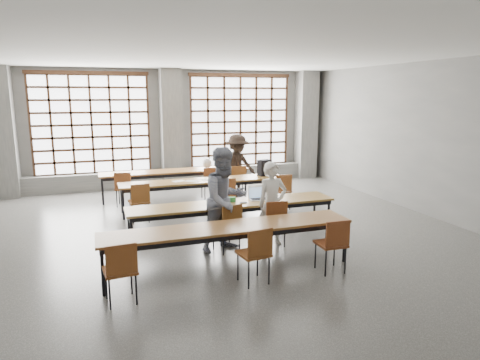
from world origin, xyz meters
name	(u,v)px	position (x,y,z in m)	size (l,w,h in m)	color
floor	(221,239)	(0.00, 0.00, 0.00)	(11.00, 11.00, 0.00)	#484846
ceiling	(219,52)	(0.00, 0.00, 3.50)	(11.00, 11.00, 0.00)	silver
wall_back	(170,128)	(0.00, 5.50, 1.75)	(10.00, 10.00, 0.00)	#595956
wall_front	(453,248)	(0.00, -5.50, 1.75)	(10.00, 10.00, 0.00)	#595956
wall_right	(435,140)	(5.00, 0.00, 1.75)	(11.00, 11.00, 0.00)	#595956
column_left	(3,133)	(-4.50, 5.22, 1.75)	(0.60, 0.55, 3.50)	#545451
column_mid	(171,129)	(0.00, 5.22, 1.75)	(0.60, 0.55, 3.50)	#545451
column_right	(306,125)	(4.50, 5.22, 1.75)	(0.60, 0.55, 3.50)	#545451
window_left	(92,125)	(-2.25, 5.42, 1.90)	(3.32, 0.12, 3.00)	white
window_right	(240,122)	(2.25, 5.42, 1.90)	(3.32, 0.12, 3.00)	white
sill_ledge	(172,177)	(0.00, 5.30, 0.25)	(9.80, 0.35, 0.50)	#545451
desk_row_a	(176,173)	(-0.17, 3.79, 0.66)	(4.00, 0.70, 0.73)	brown
desk_row_b	(204,183)	(0.23, 2.26, 0.66)	(4.00, 0.70, 0.73)	brown
desk_row_c	(233,206)	(0.22, -0.07, 0.66)	(4.00, 0.70, 0.73)	brown
desk_row_d	(229,230)	(-0.29, -1.46, 0.66)	(4.00, 0.70, 0.73)	brown
chair_back_left	(124,185)	(-1.59, 3.17, 0.54)	(0.50, 0.51, 0.88)	brown
chair_back_mid	(210,180)	(0.63, 3.16, 0.54)	(0.42, 0.43, 0.88)	brown
chair_back_right	(238,178)	(1.42, 3.16, 0.54)	(0.48, 0.48, 0.88)	brown
chair_mid_left	(140,199)	(-1.36, 1.63, 0.54)	(0.46, 0.46, 0.88)	brown
chair_mid_centre	(227,192)	(0.62, 1.63, 0.54)	(0.50, 0.50, 0.88)	brown
chair_mid_right	(282,188)	(2.03, 1.63, 0.54)	(0.46, 0.47, 0.88)	brown
chair_front_left	(229,223)	(-0.06, -0.69, 0.54)	(0.51, 0.52, 0.88)	brown
chair_front_right	(274,218)	(0.81, -0.70, 0.54)	(0.45, 0.45, 0.88)	brown
chair_near_left	(121,267)	(-1.99, -2.09, 0.54)	(0.46, 0.46, 0.88)	brown
chair_near_mid	(256,250)	(-0.08, -2.09, 0.54)	(0.48, 0.48, 0.88)	brown
chair_near_right	(333,240)	(1.20, -2.09, 0.54)	(0.43, 0.44, 0.88)	brown
student_male	(272,204)	(0.82, -0.57, 0.78)	(0.57, 0.37, 1.55)	silver
student_female	(225,200)	(-0.08, -0.57, 0.93)	(0.90, 0.70, 1.86)	#172246
student_back	(237,166)	(1.43, 3.29, 0.85)	(1.10, 0.63, 1.70)	black
laptop_front	(258,196)	(0.77, 0.04, 0.79)	(0.39, 0.34, 0.26)	silver
laptop_back	(223,165)	(1.20, 3.90, 0.79)	(0.43, 0.39, 0.26)	silver
mouse	(279,198)	(1.17, -0.09, 0.75)	(0.10, 0.06, 0.04)	silver
green_box	(229,200)	(0.17, 0.01, 0.78)	(0.25, 0.09, 0.09)	#2A8136
phone	(243,203)	(0.40, -0.17, 0.74)	(0.13, 0.06, 0.01)	black
paper_sheet_a	(179,181)	(-0.37, 2.31, 0.73)	(0.30, 0.21, 0.00)	white
paper_sheet_b	(192,181)	(-0.07, 2.21, 0.73)	(0.30, 0.21, 0.00)	silver
paper_sheet_c	(208,180)	(0.33, 2.26, 0.73)	(0.30, 0.21, 0.00)	white
backpack	(264,168)	(1.83, 2.31, 0.93)	(0.32, 0.20, 0.40)	black
plastic_bag	(207,163)	(0.73, 3.84, 0.87)	(0.26, 0.21, 0.29)	silver
red_pouch	(120,267)	(-1.99, -2.01, 0.50)	(0.20, 0.08, 0.06)	#AD2E15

